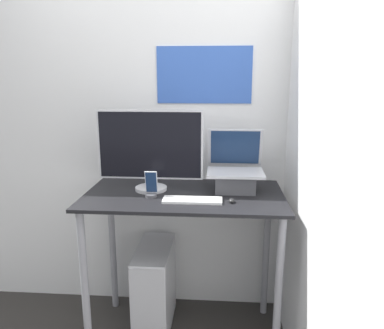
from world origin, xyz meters
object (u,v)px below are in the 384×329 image
Objects in this scene: monitor at (150,152)px; cell_phone at (151,188)px; laptop at (235,175)px; computer_tower at (155,287)px; keyboard at (192,200)px; mouse at (232,201)px.

cell_phone is at bearing -79.03° from monitor.
computer_tower is at bearing -179.78° from laptop.
keyboard is 2.16× the size of cell_phone.
keyboard is 6.55× the size of mouse.
laptop is 0.35m from keyboard.
cell_phone reaches higher than computer_tower.
mouse is 0.89m from computer_tower.
monitor is 1.92× the size of keyboard.
keyboard reaches higher than computer_tower.
mouse is (0.49, -0.20, -0.23)m from monitor.
monitor reaches higher than laptop.
computer_tower is at bearing 98.74° from cell_phone.
laptop reaches higher than keyboard.
keyboard is 0.59× the size of computer_tower.
laptop is 0.52m from cell_phone.
computer_tower is at bearing 87.20° from monitor.
laptop is at bearing 42.77° from keyboard.
laptop is 0.54m from monitor.
mouse is (-0.03, -0.23, -0.08)m from laptop.
monitor is 0.24m from cell_phone.
cell_phone is 0.27× the size of computer_tower.
cell_phone reaches higher than keyboard.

